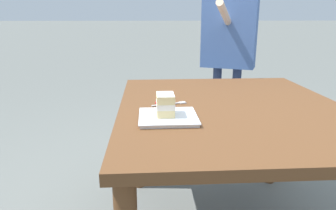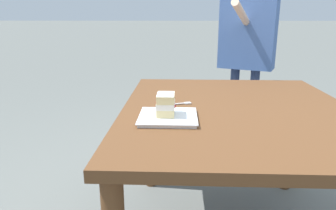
% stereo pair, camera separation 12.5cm
% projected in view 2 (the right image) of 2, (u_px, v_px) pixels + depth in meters
% --- Properties ---
extents(patio_table, '(1.27, 1.04, 0.74)m').
position_uv_depth(patio_table, '(236.00, 127.00, 1.46)').
color(patio_table, brown).
rests_on(patio_table, ground).
extents(dessert_plate, '(0.23, 0.23, 0.02)m').
position_uv_depth(dessert_plate, '(168.00, 117.00, 1.27)').
color(dessert_plate, white).
rests_on(dessert_plate, patio_table).
extents(cake_slice, '(0.10, 0.08, 0.09)m').
position_uv_depth(cake_slice, '(166.00, 104.00, 1.26)').
color(cake_slice, '#EAD18C').
rests_on(cake_slice, dessert_plate).
extents(dessert_fork, '(0.07, 0.17, 0.01)m').
position_uv_depth(dessert_fork, '(176.00, 104.00, 1.47)').
color(dessert_fork, silver).
rests_on(dessert_fork, patio_table).
extents(diner_person, '(0.57, 0.44, 1.49)m').
position_uv_depth(diner_person, '(248.00, 36.00, 2.37)').
color(diner_person, navy).
rests_on(diner_person, ground).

